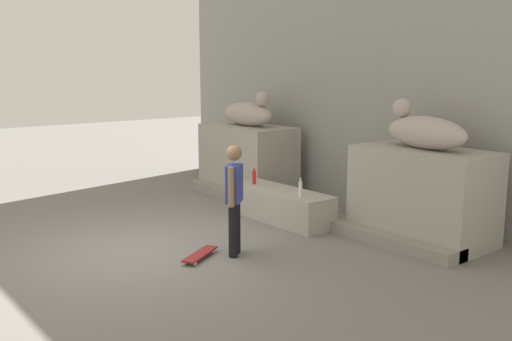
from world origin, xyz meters
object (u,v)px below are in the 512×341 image
(statue_reclining_right, at_px, (424,131))
(bottle_clear, at_px, (300,188))
(skater, at_px, (234,195))
(skateboard, at_px, (200,254))
(bottle_red, at_px, (254,177))
(statue_reclining_left, at_px, (249,113))

(statue_reclining_right, xyz_separation_m, bottle_clear, (-1.65, -1.13, -1.06))
(statue_reclining_right, distance_m, skater, 3.23)
(statue_reclining_right, relative_size, bottle_clear, 5.10)
(skateboard, bearing_deg, skater, 129.79)
(bottle_red, distance_m, bottle_clear, 1.31)
(statue_reclining_left, xyz_separation_m, skater, (3.35, -2.86, -0.86))
(statue_reclining_right, relative_size, skater, 1.00)
(statue_reclining_left, height_order, bottle_clear, statue_reclining_left)
(statue_reclining_left, relative_size, skateboard, 2.04)
(statue_reclining_left, bearing_deg, skateboard, -44.75)
(skater, distance_m, skateboard, 1.01)
(skateboard, bearing_deg, statue_reclining_left, -166.40)
(skater, height_order, bottle_clear, skater)
(bottle_clear, bearing_deg, skater, -75.92)
(statue_reclining_left, bearing_deg, statue_reclining_right, 2.02)
(bottle_clear, bearing_deg, skateboard, -83.64)
(statue_reclining_left, relative_size, bottle_red, 5.03)
(statue_reclining_left, relative_size, skater, 0.97)
(skater, height_order, bottle_red, skater)
(bottle_red, relative_size, bottle_clear, 0.98)
(skater, distance_m, bottle_clear, 1.80)
(statue_reclining_left, distance_m, skater, 4.49)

